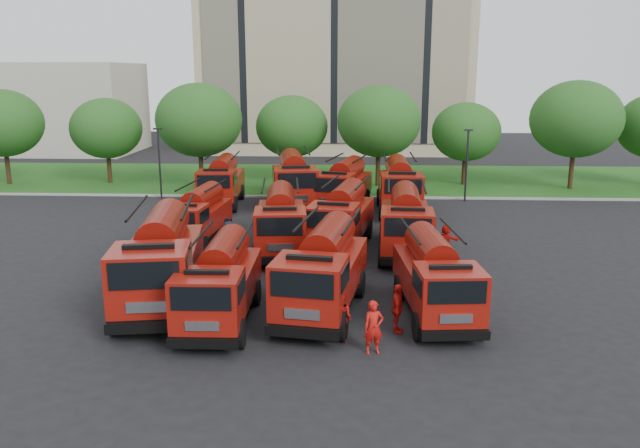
% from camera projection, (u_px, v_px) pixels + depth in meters
% --- Properties ---
extents(ground, '(140.00, 140.00, 0.00)m').
position_uv_depth(ground, '(267.00, 274.00, 28.46)').
color(ground, black).
rests_on(ground, ground).
extents(lawn, '(70.00, 16.00, 0.12)m').
position_uv_depth(lawn, '(306.00, 179.00, 53.68)').
color(lawn, '#164612').
rests_on(lawn, ground).
extents(curb, '(70.00, 0.30, 0.14)m').
position_uv_depth(curb, '(298.00, 197.00, 45.82)').
color(curb, gray).
rests_on(curb, ground).
extents(apartment_building, '(30.00, 14.18, 25.00)m').
position_uv_depth(apartment_building, '(336.00, 41.00, 71.95)').
color(apartment_building, tan).
rests_on(apartment_building, ground).
extents(side_building, '(18.00, 12.00, 10.00)m').
position_uv_depth(side_building, '(56.00, 108.00, 71.35)').
color(side_building, '#ABA598').
rests_on(side_building, ground).
extents(tree_0, '(6.30, 6.30, 7.70)m').
position_uv_depth(tree_0, '(3.00, 123.00, 49.72)').
color(tree_0, '#382314').
rests_on(tree_0, ground).
extents(tree_1, '(5.71, 5.71, 6.98)m').
position_uv_depth(tree_1, '(106.00, 128.00, 50.44)').
color(tree_1, '#382314').
rests_on(tree_1, ground).
extents(tree_2, '(6.72, 6.72, 8.22)m').
position_uv_depth(tree_2, '(199.00, 120.00, 48.43)').
color(tree_2, '#382314').
rests_on(tree_2, ground).
extents(tree_3, '(5.88, 5.88, 7.19)m').
position_uv_depth(tree_3, '(292.00, 126.00, 50.69)').
color(tree_3, '#382314').
rests_on(tree_3, ground).
extents(tree_4, '(6.55, 6.55, 8.01)m').
position_uv_depth(tree_4, '(379.00, 122.00, 48.79)').
color(tree_4, '#382314').
rests_on(tree_4, ground).
extents(tree_5, '(5.46, 5.46, 6.68)m').
position_uv_depth(tree_5, '(466.00, 132.00, 49.65)').
color(tree_5, '#382314').
rests_on(tree_5, ground).
extents(tree_6, '(6.89, 6.89, 8.42)m').
position_uv_depth(tree_6, '(576.00, 119.00, 47.56)').
color(tree_6, '#382314').
rests_on(tree_6, ground).
extents(lamp_post_0, '(0.60, 0.25, 5.11)m').
position_uv_depth(lamp_post_0, '(159.00, 159.00, 44.93)').
color(lamp_post_0, black).
rests_on(lamp_post_0, ground).
extents(lamp_post_1, '(0.60, 0.25, 5.11)m').
position_uv_depth(lamp_post_1, '(467.00, 161.00, 43.92)').
color(lamp_post_1, black).
rests_on(lamp_post_1, ground).
extents(fire_truck_0, '(3.91, 8.21, 3.59)m').
position_uv_depth(fire_truck_0, '(161.00, 260.00, 24.35)').
color(fire_truck_0, black).
rests_on(fire_truck_0, ground).
extents(fire_truck_1, '(2.51, 6.60, 2.99)m').
position_uv_depth(fire_truck_1, '(220.00, 282.00, 22.78)').
color(fire_truck_1, black).
rests_on(fire_truck_1, ground).
extents(fire_truck_2, '(3.55, 7.47, 3.26)m').
position_uv_depth(fire_truck_2, '(323.00, 270.00, 23.69)').
color(fire_truck_2, black).
rests_on(fire_truck_2, ground).
extents(fire_truck_3, '(2.83, 6.68, 2.96)m').
position_uv_depth(fire_truck_3, '(435.00, 277.00, 23.37)').
color(fire_truck_3, black).
rests_on(fire_truck_3, ground).
extents(fire_truck_4, '(2.76, 6.52, 2.89)m').
position_uv_depth(fire_truck_4, '(197.00, 216.00, 33.47)').
color(fire_truck_4, black).
rests_on(fire_truck_4, ground).
extents(fire_truck_5, '(3.12, 7.24, 3.20)m').
position_uv_depth(fire_truck_5, '(281.00, 221.00, 31.59)').
color(fire_truck_5, black).
rests_on(fire_truck_5, ground).
extents(fire_truck_6, '(3.62, 7.26, 3.16)m').
position_uv_depth(fire_truck_6, '(342.00, 216.00, 32.76)').
color(fire_truck_6, black).
rests_on(fire_truck_6, ground).
extents(fire_truck_7, '(2.95, 7.23, 3.23)m').
position_uv_depth(fire_truck_7, '(406.00, 222.00, 31.38)').
color(fire_truck_7, black).
rests_on(fire_truck_7, ground).
extents(fire_truck_8, '(2.93, 7.22, 3.23)m').
position_uv_depth(fire_truck_8, '(222.00, 181.00, 43.08)').
color(fire_truck_8, black).
rests_on(fire_truck_8, ground).
extents(fire_truck_9, '(3.86, 8.29, 3.63)m').
position_uv_depth(fire_truck_9, '(294.00, 181.00, 42.23)').
color(fire_truck_9, black).
rests_on(fire_truck_9, ground).
extents(fire_truck_10, '(4.07, 7.52, 3.25)m').
position_uv_depth(fire_truck_10, '(343.00, 185.00, 41.62)').
color(fire_truck_10, black).
rests_on(fire_truck_10, ground).
extents(fire_truck_11, '(2.85, 7.54, 3.41)m').
position_uv_depth(fire_truck_11, '(399.00, 186.00, 40.91)').
color(fire_truck_11, black).
rests_on(fire_truck_11, ground).
extents(firefighter_0, '(0.75, 0.62, 1.79)m').
position_uv_depth(firefighter_0, '(373.00, 353.00, 20.43)').
color(firefighter_0, '#B7130E').
rests_on(firefighter_0, ground).
extents(firefighter_1, '(0.93, 0.82, 1.68)m').
position_uv_depth(firefighter_1, '(341.00, 341.00, 21.32)').
color(firefighter_1, '#B7130E').
rests_on(firefighter_1, ground).
extents(firefighter_2, '(0.66, 1.08, 1.78)m').
position_uv_depth(firefighter_2, '(397.00, 332.00, 22.04)').
color(firefighter_2, '#B7130E').
rests_on(firefighter_2, ground).
extents(firefighter_3, '(1.04, 0.63, 1.51)m').
position_uv_depth(firefighter_3, '(426.00, 294.00, 25.86)').
color(firefighter_3, black).
rests_on(firefighter_3, ground).
extents(firefighter_4, '(1.10, 0.92, 1.92)m').
position_uv_depth(firefighter_4, '(230.00, 259.00, 30.71)').
color(firefighter_4, black).
rests_on(firefighter_4, ground).
extents(firefighter_5, '(1.64, 1.00, 1.64)m').
position_uv_depth(firefighter_5, '(445.00, 256.00, 31.16)').
color(firefighter_5, '#B7130E').
rests_on(firefighter_5, ground).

